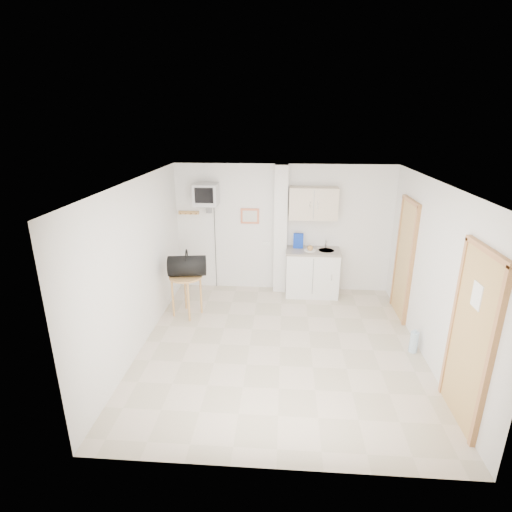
# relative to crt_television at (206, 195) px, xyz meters

# --- Properties ---
(ground) EXTENTS (4.50, 4.50, 0.00)m
(ground) POSITION_rel_crt_television_xyz_m (1.45, -2.02, -1.94)
(ground) COLOR beige
(ground) RESTS_ON ground
(room_envelope) EXTENTS (4.24, 4.54, 2.55)m
(room_envelope) POSITION_rel_crt_television_xyz_m (1.69, -1.93, -0.40)
(room_envelope) COLOR white
(room_envelope) RESTS_ON ground
(kitchenette) EXTENTS (1.03, 0.58, 2.10)m
(kitchenette) POSITION_rel_crt_television_xyz_m (2.02, -0.02, -1.13)
(kitchenette) COLOR silver
(kitchenette) RESTS_ON ground
(crt_television) EXTENTS (0.44, 0.45, 2.15)m
(crt_television) POSITION_rel_crt_television_xyz_m (0.00, 0.00, 0.00)
(crt_television) COLOR slate
(crt_television) RESTS_ON ground
(round_table) EXTENTS (0.57, 0.57, 0.74)m
(round_table) POSITION_rel_crt_television_xyz_m (-0.20, -1.08, -1.31)
(round_table) COLOR tan
(round_table) RESTS_ON ground
(duffel_bag) EXTENTS (0.68, 0.44, 0.47)m
(duffel_bag) POSITION_rel_crt_television_xyz_m (-0.17, -1.06, -1.02)
(duffel_bag) COLOR black
(duffel_bag) RESTS_ON round_table
(water_bottle) EXTENTS (0.12, 0.12, 0.36)m
(water_bottle) POSITION_rel_crt_television_xyz_m (3.43, -2.01, -1.77)
(water_bottle) COLOR #A5C4D9
(water_bottle) RESTS_ON ground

